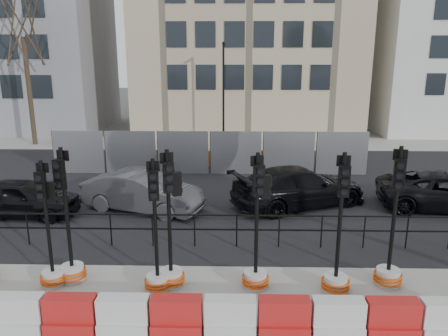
{
  "coord_description": "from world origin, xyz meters",
  "views": [
    {
      "loc": [
        1.1,
        -10.32,
        5.4
      ],
      "look_at": [
        0.8,
        3.0,
        1.88
      ],
      "focal_mm": 35.0,
      "sensor_mm": 36.0,
      "label": 1
    }
  ],
  "objects_px": {
    "traffic_signal_h": "(390,258)",
    "car_c": "(299,187)",
    "traffic_signal_d": "(171,255)",
    "car_a": "(22,198)"
  },
  "relations": [
    {
      "from": "traffic_signal_d",
      "to": "car_c",
      "type": "bearing_deg",
      "value": 37.47
    },
    {
      "from": "traffic_signal_d",
      "to": "traffic_signal_h",
      "type": "height_order",
      "value": "traffic_signal_h"
    },
    {
      "from": "car_c",
      "to": "traffic_signal_h",
      "type": "bearing_deg",
      "value": 170.0
    },
    {
      "from": "car_c",
      "to": "car_a",
      "type": "bearing_deg",
      "value": 73.97
    },
    {
      "from": "traffic_signal_h",
      "to": "car_c",
      "type": "xyz_separation_m",
      "value": [
        -1.34,
        5.6,
        0.02
      ]
    },
    {
      "from": "car_a",
      "to": "traffic_signal_h",
      "type": "bearing_deg",
      "value": -108.95
    },
    {
      "from": "traffic_signal_d",
      "to": "car_a",
      "type": "distance_m",
      "value": 7.27
    },
    {
      "from": "car_a",
      "to": "traffic_signal_d",
      "type": "bearing_deg",
      "value": -125.33
    },
    {
      "from": "traffic_signal_d",
      "to": "car_c",
      "type": "xyz_separation_m",
      "value": [
        3.83,
        5.74,
        -0.07
      ]
    },
    {
      "from": "traffic_signal_d",
      "to": "car_a",
      "type": "xyz_separation_m",
      "value": [
        -5.72,
        4.5,
        -0.14
      ]
    }
  ]
}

